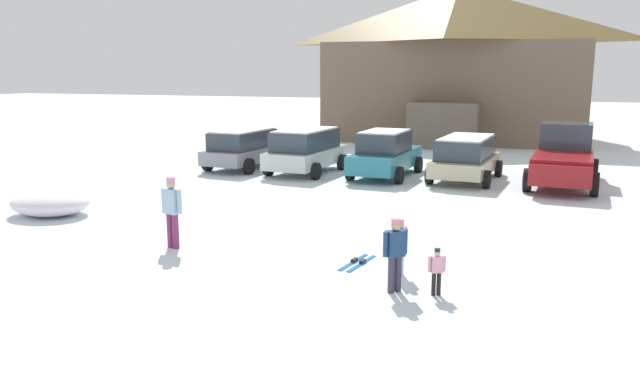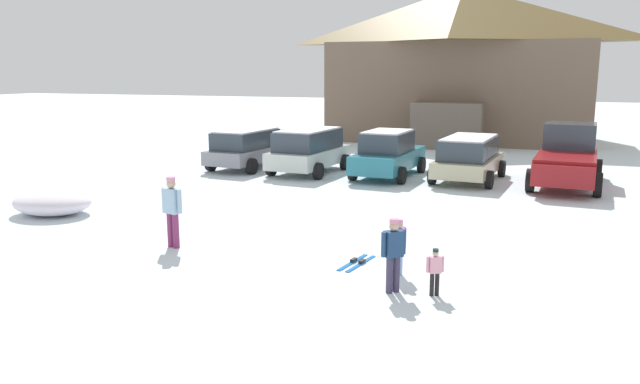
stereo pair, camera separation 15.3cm
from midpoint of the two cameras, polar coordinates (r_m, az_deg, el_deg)
ground at (r=10.09m, az=-15.75°, el=-13.13°), size 160.00×160.00×0.00m
ski_lodge at (r=38.09m, az=12.26°, el=11.46°), size 14.91×10.03×8.78m
parked_grey_wagon at (r=26.25m, az=-7.16°, el=4.06°), size 2.45×4.20×1.64m
parked_silver_wagon at (r=24.92m, az=-1.47°, el=3.91°), size 2.52×4.34×1.76m
parked_teal_hatchback at (r=24.15m, az=5.82°, el=3.50°), size 2.33×4.63×1.80m
parked_beige_suv at (r=23.81m, az=13.00°, el=3.16°), size 2.53×4.50×1.65m
pickup_truck at (r=24.02m, az=21.25°, el=3.00°), size 2.64×5.78×2.15m
skier_teen_in_navy_coat at (r=11.60m, az=6.51°, el=-5.38°), size 0.39×0.40×1.41m
skier_child_in_purple_jacket at (r=12.57m, az=6.98°, el=-4.73°), size 0.25×0.41×1.16m
skier_adult_in_blue_parka at (r=14.76m, az=-13.69°, el=-1.45°), size 0.60×0.34×1.67m
skier_child_in_pink_snowsuit at (r=11.63m, az=10.25°, el=-6.94°), size 0.30×0.21×0.89m
pair_of_skis at (r=13.45m, az=3.14°, el=-6.43°), size 0.51×1.33×0.08m
plowed_snow_pile at (r=19.34m, az=-23.68°, el=-0.92°), size 2.31×1.85×0.71m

